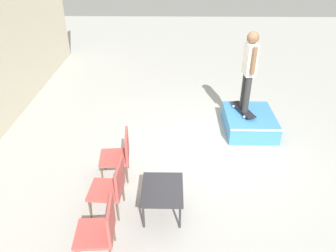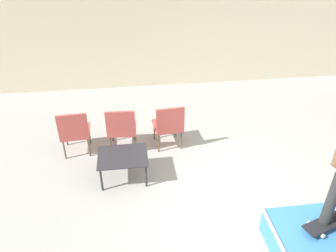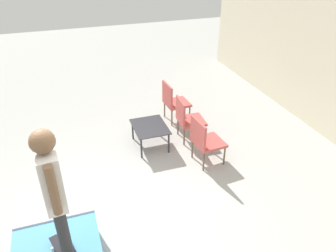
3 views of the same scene
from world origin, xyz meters
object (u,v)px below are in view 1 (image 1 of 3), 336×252
(patio_chair_right, at_px, (119,153))
(patio_chair_left, at_px, (101,229))
(coffee_table, at_px, (162,191))
(skate_ramp_box, at_px, (249,122))
(person_skater, at_px, (249,66))
(patio_chair_center, at_px, (111,186))
(skateboard_on_ramp, at_px, (243,109))

(patio_chair_right, bearing_deg, patio_chair_left, -5.24)
(coffee_table, xyz_separation_m, patio_chair_right, (0.87, 0.80, 0.11))
(skate_ramp_box, xyz_separation_m, patio_chair_left, (-3.39, 2.69, 0.32))
(person_skater, distance_m, coffee_table, 3.35)
(person_skater, height_order, patio_chair_right, person_skater)
(person_skater, relative_size, patio_chair_center, 1.89)
(person_skater, bearing_deg, patio_chair_left, 138.67)
(skateboard_on_ramp, relative_size, person_skater, 0.49)
(coffee_table, relative_size, patio_chair_center, 0.89)
(skateboard_on_ramp, xyz_separation_m, patio_chair_left, (-3.49, 2.54, 0.04))
(skate_ramp_box, bearing_deg, skateboard_on_ramp, 58.32)
(skateboard_on_ramp, xyz_separation_m, person_skater, (-0.00, 0.00, 1.04))
(skateboard_on_ramp, relative_size, coffee_table, 1.04)
(coffee_table, xyz_separation_m, patio_chair_left, (-0.85, 0.80, 0.11))
(person_skater, distance_m, patio_chair_right, 3.25)
(coffee_table, distance_m, patio_chair_center, 0.80)
(skate_ramp_box, height_order, patio_chair_center, patio_chair_center)
(skateboard_on_ramp, bearing_deg, patio_chair_left, 125.86)
(skate_ramp_box, relative_size, patio_chair_center, 1.46)
(person_skater, height_order, patio_chair_center, person_skater)
(skate_ramp_box, bearing_deg, coffee_table, 143.33)
(skateboard_on_ramp, xyz_separation_m, patio_chair_center, (-2.64, 2.54, 0.04))
(person_skater, bearing_deg, patio_chair_right, 119.59)
(skate_ramp_box, xyz_separation_m, patio_chair_center, (-2.55, 2.69, 0.32))
(coffee_table, distance_m, patio_chair_right, 1.18)
(skate_ramp_box, height_order, coffee_table, coffee_table)
(patio_chair_left, bearing_deg, skateboard_on_ramp, 140.35)
(coffee_table, bearing_deg, patio_chair_right, 42.59)
(skate_ramp_box, relative_size, person_skater, 0.77)
(person_skater, bearing_deg, skate_ramp_box, -126.95)
(person_skater, bearing_deg, skateboard_on_ramp, -68.71)
(skateboard_on_ramp, relative_size, patio_chair_left, 0.92)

